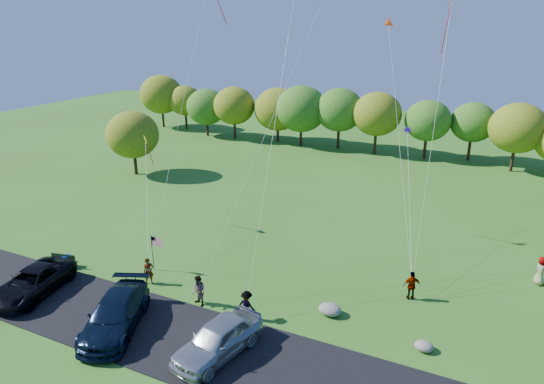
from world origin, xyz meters
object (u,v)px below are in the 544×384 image
(minivan_dark, at_px, (33,282))
(park_bench, at_px, (65,260))
(flyer_d, at_px, (412,286))
(trash_barrel, at_px, (67,261))
(flyer_b, at_px, (199,291))
(flyer_e, at_px, (541,271))
(flyer_c, at_px, (247,305))
(flyer_a, at_px, (149,271))
(minivan_silver, at_px, (218,339))
(minivan_navy, at_px, (115,314))

(minivan_dark, xyz_separation_m, park_bench, (-1.07, 3.38, -0.32))
(flyer_d, height_order, trash_barrel, flyer_d)
(trash_barrel, bearing_deg, flyer_b, -0.53)
(flyer_e, bearing_deg, flyer_c, 94.05)
(flyer_a, bearing_deg, minivan_silver, -78.17)
(minivan_navy, distance_m, flyer_a, 4.94)
(flyer_c, height_order, trash_barrel, flyer_c)
(minivan_navy, distance_m, park_bench, 9.12)
(minivan_silver, bearing_deg, flyer_d, 62.07)
(trash_barrel, bearing_deg, minivan_silver, -13.86)
(minivan_silver, bearing_deg, minivan_navy, -163.77)
(flyer_a, distance_m, flyer_d, 16.42)
(minivan_dark, height_order, minivan_navy, minivan_navy)
(minivan_silver, bearing_deg, flyer_e, 56.27)
(flyer_a, bearing_deg, flyer_c, -55.52)
(flyer_b, height_order, flyer_e, flyer_e)
(flyer_a, height_order, flyer_e, flyer_e)
(flyer_e, height_order, park_bench, flyer_e)
(flyer_b, height_order, flyer_c, flyer_b)
(minivan_navy, xyz_separation_m, flyer_a, (-1.56, 4.68, -0.08))
(trash_barrel, bearing_deg, flyer_a, 5.49)
(minivan_navy, bearing_deg, park_bench, 131.49)
(flyer_a, height_order, flyer_b, flyer_b)
(flyer_b, bearing_deg, flyer_c, 22.62)
(minivan_navy, height_order, flyer_c, minivan_navy)
(park_bench, relative_size, trash_barrel, 2.11)
(trash_barrel, bearing_deg, flyer_e, 21.35)
(minivan_silver, height_order, flyer_a, minivan_silver)
(flyer_d, distance_m, flyer_e, 8.88)
(minivan_silver, height_order, flyer_c, minivan_silver)
(flyer_b, bearing_deg, park_bench, -157.35)
(flyer_e, bearing_deg, flyer_b, 88.86)
(flyer_b, bearing_deg, trash_barrel, -157.91)
(minivan_dark, distance_m, flyer_c, 13.53)
(minivan_silver, relative_size, flyer_e, 2.79)
(minivan_dark, height_order, trash_barrel, minivan_dark)
(flyer_c, bearing_deg, flyer_a, -0.33)
(minivan_navy, height_order, trash_barrel, minivan_navy)
(minivan_silver, distance_m, flyer_e, 21.04)
(flyer_b, bearing_deg, minivan_silver, -22.23)
(flyer_d, bearing_deg, flyer_b, 0.15)
(trash_barrel, bearing_deg, park_bench, -141.93)
(minivan_silver, bearing_deg, flyer_a, 163.04)
(flyer_c, distance_m, flyer_e, 18.95)
(flyer_e, bearing_deg, trash_barrel, 78.11)
(minivan_dark, bearing_deg, park_bench, 96.75)
(flyer_c, distance_m, flyer_d, 10.07)
(minivan_navy, xyz_separation_m, flyer_b, (2.74, 3.96, -0.00))
(minivan_navy, relative_size, minivan_silver, 1.16)
(minivan_dark, height_order, flyer_e, flyer_e)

